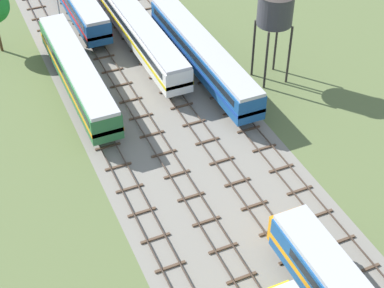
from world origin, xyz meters
name	(u,v)px	position (x,y,z in m)	size (l,w,h in m)	color
ground_plane	(139,78)	(0.00, 56.00, 0.00)	(480.00, 480.00, 0.00)	#5B6B3D
ballast_bed	(139,78)	(0.00, 56.00, 0.00)	(16.93, 176.00, 0.01)	gray
track_far_left	(77,86)	(-6.46, 57.00, 0.14)	(2.40, 126.00, 0.29)	#47382D
track_left	(117,77)	(-2.15, 57.00, 0.14)	(2.40, 126.00, 0.29)	#47382D
track_centre_left	(154,68)	(2.15, 57.00, 0.14)	(2.40, 126.00, 0.29)	#47382D
track_centre	(191,60)	(6.46, 57.00, 0.14)	(2.40, 126.00, 0.29)	#47382D
passenger_coach_centre_mid	(202,53)	(6.46, 54.09, 2.61)	(2.96, 22.00, 3.80)	#194C8C
diesel_railcar_far_left_midfar	(77,72)	(-6.46, 55.75, 2.60)	(2.96, 20.50, 3.80)	#286638
passenger_coach_centre_left_far	(141,32)	(2.15, 60.91, 2.61)	(2.96, 22.00, 3.80)	white
water_tower	(275,8)	(12.58, 50.44, 8.13)	(3.72, 3.72, 10.08)	#2D2826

